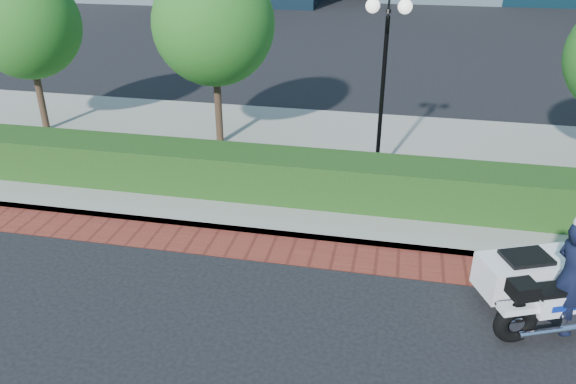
% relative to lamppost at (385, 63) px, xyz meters
% --- Properties ---
extents(ground, '(120.00, 120.00, 0.00)m').
position_rel_lamppost_xyz_m(ground, '(-1.00, -5.20, -2.96)').
color(ground, black).
rests_on(ground, ground).
extents(brick_strip, '(60.00, 1.00, 0.01)m').
position_rel_lamppost_xyz_m(brick_strip, '(-1.00, -3.70, -2.95)').
color(brick_strip, maroon).
rests_on(brick_strip, ground).
extents(sidewalk, '(60.00, 8.00, 0.15)m').
position_rel_lamppost_xyz_m(sidewalk, '(-1.00, 0.80, -2.88)').
color(sidewalk, gray).
rests_on(sidewalk, ground).
extents(hedge_main, '(18.00, 1.20, 1.00)m').
position_rel_lamppost_xyz_m(hedge_main, '(-1.00, -1.60, -2.31)').
color(hedge_main, black).
rests_on(hedge_main, sidewalk).
extents(lamppost, '(1.02, 0.70, 4.21)m').
position_rel_lamppost_xyz_m(lamppost, '(0.00, 0.00, 0.00)').
color(lamppost, black).
rests_on(lamppost, sidewalk).
extents(tree_a, '(3.00, 3.00, 4.58)m').
position_rel_lamppost_xyz_m(tree_a, '(-10.00, 1.30, 0.26)').
color(tree_a, '#332319').
rests_on(tree_a, sidewalk).
extents(tree_b, '(3.20, 3.20, 4.89)m').
position_rel_lamppost_xyz_m(tree_b, '(-4.50, 1.30, 0.48)').
color(tree_b, '#332319').
rests_on(tree_b, sidewalk).
extents(police_motorcycle, '(2.77, 2.06, 2.18)m').
position_rel_lamppost_xyz_m(police_motorcycle, '(3.13, -4.88, -2.21)').
color(police_motorcycle, black).
rests_on(police_motorcycle, ground).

